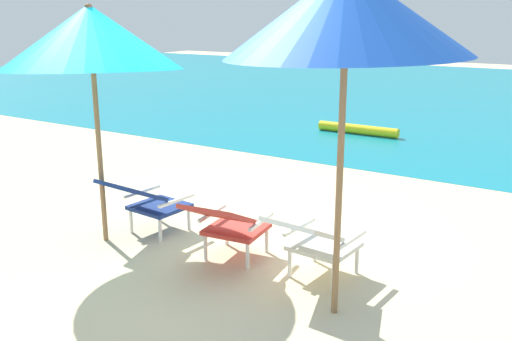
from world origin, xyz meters
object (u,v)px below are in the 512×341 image
(lounge_chair_center, at_px, (228,223))
(lounge_chair_right, at_px, (314,239))
(beach_umbrella_right, at_px, (346,12))
(swim_buoy, at_px, (358,129))
(lounge_chair_left, at_px, (147,200))
(beach_umbrella_left, at_px, (91,38))

(lounge_chair_center, bearing_deg, lounge_chair_right, 5.09)
(lounge_chair_center, xyz_separation_m, beach_umbrella_right, (1.22, -0.29, 1.85))
(swim_buoy, height_order, lounge_chair_left, lounge_chair_left)
(lounge_chair_left, xyz_separation_m, lounge_chair_center, (1.09, -0.09, 0.00))
(swim_buoy, height_order, lounge_chair_right, lounge_chair_right)
(beach_umbrella_left, distance_m, beach_umbrella_right, 2.62)
(swim_buoy, relative_size, beach_umbrella_right, 0.62)
(swim_buoy, bearing_deg, beach_umbrella_left, -91.02)
(swim_buoy, distance_m, lounge_chair_right, 6.42)
(lounge_chair_right, distance_m, beach_umbrella_left, 2.78)
(swim_buoy, distance_m, beach_umbrella_right, 7.22)
(swim_buoy, relative_size, beach_umbrella_left, 0.65)
(swim_buoy, distance_m, lounge_chair_left, 6.05)
(lounge_chair_center, distance_m, beach_umbrella_right, 2.24)
(beach_umbrella_left, bearing_deg, lounge_chair_left, 45.48)
(lounge_chair_right, height_order, beach_umbrella_left, beach_umbrella_left)
(lounge_chair_right, bearing_deg, beach_umbrella_left, -172.65)
(lounge_chair_center, relative_size, beach_umbrella_left, 0.38)
(lounge_chair_center, bearing_deg, beach_umbrella_left, -171.28)
(lounge_chair_left, distance_m, beach_umbrella_right, 2.98)
(swim_buoy, bearing_deg, lounge_chair_center, -78.25)
(beach_umbrella_left, height_order, beach_umbrella_right, beach_umbrella_right)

